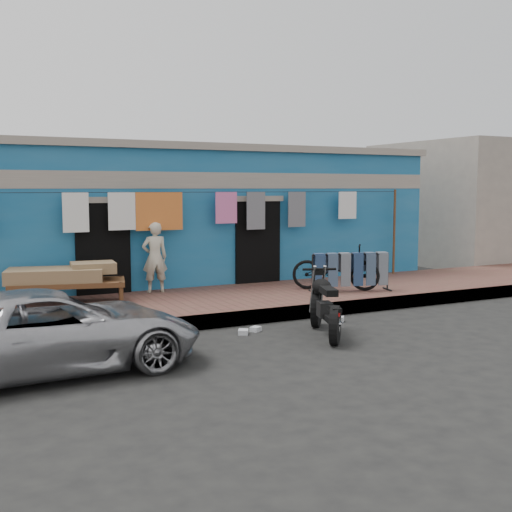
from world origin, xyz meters
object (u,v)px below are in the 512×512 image
Objects in this scene: bicycle at (336,262)px; charpoy at (68,284)px; seated_person at (155,257)px; motorcycle at (325,304)px; car at (52,330)px; jeans_rack at (351,271)px.

charpoy is (-5.34, 0.85, -0.22)m from bicycle.
motorcycle is at bearing 115.91° from seated_person.
charpoy is at bearing -17.07° from car.
seated_person is 0.62× the size of charpoy.
charpoy is (-3.43, 3.40, 0.09)m from motorcycle.
charpoy is 5.63m from jeans_rack.
motorcycle is (4.31, 0.14, -0.04)m from car.
charpoy is (0.88, 3.54, 0.05)m from car.
seated_person is 4.05m from jeans_rack.
car is at bearing -103.91° from charpoy.
jeans_rack is at bearing 66.72° from motorcycle.
bicycle reaches higher than car.
car is 6.81m from jeans_rack.
motorcycle is (1.58, -3.96, -0.45)m from seated_person.
motorcycle is 3.05m from jeans_rack.
seated_person is at bearing 131.29° from motorcycle.
jeans_rack is (6.38, 2.38, 0.11)m from car.
seated_person is at bearing -36.77° from car.
car is 4.31m from motorcycle.
seated_person is 0.80× the size of bicycle.
charpoy is 1.33× the size of jeans_rack.
bicycle is (3.49, -1.42, -0.14)m from seated_person.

